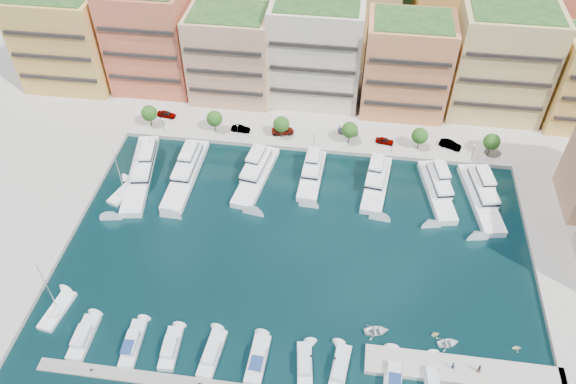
# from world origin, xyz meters

# --- Properties ---
(ground) EXTENTS (400.00, 400.00, 0.00)m
(ground) POSITION_xyz_m (0.00, 0.00, 0.00)
(ground) COLOR black
(ground) RESTS_ON ground
(north_quay) EXTENTS (220.00, 64.00, 2.00)m
(north_quay) POSITION_xyz_m (0.00, 62.00, 0.00)
(north_quay) COLOR #9E998E
(north_quay) RESTS_ON ground
(hillside) EXTENTS (240.00, 40.00, 58.00)m
(hillside) POSITION_xyz_m (0.00, 110.00, 0.00)
(hillside) COLOR #1B3716
(hillside) RESTS_ON ground
(finger_pier) EXTENTS (32.00, 5.00, 2.00)m
(finger_pier) POSITION_xyz_m (30.00, -22.00, 0.00)
(finger_pier) COLOR #9E998E
(finger_pier) RESTS_ON ground
(apartment_0) EXTENTS (22.00, 16.50, 24.80)m
(apartment_0) POSITION_xyz_m (-66.00, 49.99, 13.31)
(apartment_0) COLOR gold
(apartment_0) RESTS_ON north_quay
(apartment_1) EXTENTS (20.00, 16.50, 26.80)m
(apartment_1) POSITION_xyz_m (-44.00, 51.99, 14.31)
(apartment_1) COLOR #DA5A48
(apartment_1) RESTS_ON north_quay
(apartment_2) EXTENTS (20.00, 15.50, 22.80)m
(apartment_2) POSITION_xyz_m (-23.00, 49.99, 12.31)
(apartment_2) COLOR tan
(apartment_2) RESTS_ON north_quay
(apartment_3) EXTENTS (22.00, 16.50, 25.80)m
(apartment_3) POSITION_xyz_m (-2.00, 51.99, 13.81)
(apartment_3) COLOR beige
(apartment_3) RESTS_ON north_quay
(apartment_4) EXTENTS (20.00, 15.50, 23.80)m
(apartment_4) POSITION_xyz_m (20.00, 49.99, 12.81)
(apartment_4) COLOR #DA8D51
(apartment_4) RESTS_ON north_quay
(apartment_5) EXTENTS (22.00, 16.50, 26.80)m
(apartment_5) POSITION_xyz_m (42.00, 51.99, 14.31)
(apartment_5) COLOR tan
(apartment_5) RESTS_ON north_quay
(backblock_2) EXTENTS (26.00, 18.00, 30.00)m
(backblock_2) POSITION_xyz_m (5.00, 74.00, 16.00)
(backblock_2) COLOR tan
(backblock_2) RESTS_ON north_quay
(backblock_3) EXTENTS (26.00, 18.00, 30.00)m
(backblock_3) POSITION_xyz_m (35.00, 74.00, 16.00)
(backblock_3) COLOR gold
(backblock_3) RESTS_ON north_quay
(tree_0) EXTENTS (3.80, 3.80, 5.65)m
(tree_0) POSITION_xyz_m (-40.00, 33.50, 4.74)
(tree_0) COLOR #473323
(tree_0) RESTS_ON north_quay
(tree_1) EXTENTS (3.80, 3.80, 5.65)m
(tree_1) POSITION_xyz_m (-24.00, 33.50, 4.74)
(tree_1) COLOR #473323
(tree_1) RESTS_ON north_quay
(tree_2) EXTENTS (3.80, 3.80, 5.65)m
(tree_2) POSITION_xyz_m (-8.00, 33.50, 4.74)
(tree_2) COLOR #473323
(tree_2) RESTS_ON north_quay
(tree_3) EXTENTS (3.80, 3.80, 5.65)m
(tree_3) POSITION_xyz_m (8.00, 33.50, 4.74)
(tree_3) COLOR #473323
(tree_3) RESTS_ON north_quay
(tree_4) EXTENTS (3.80, 3.80, 5.65)m
(tree_4) POSITION_xyz_m (24.00, 33.50, 4.74)
(tree_4) COLOR #473323
(tree_4) RESTS_ON north_quay
(tree_5) EXTENTS (3.80, 3.80, 5.65)m
(tree_5) POSITION_xyz_m (40.00, 33.50, 4.74)
(tree_5) COLOR #473323
(tree_5) RESTS_ON north_quay
(lamppost_0) EXTENTS (0.30, 0.30, 4.20)m
(lamppost_0) POSITION_xyz_m (-36.00, 31.20, 3.83)
(lamppost_0) COLOR black
(lamppost_0) RESTS_ON north_quay
(lamppost_1) EXTENTS (0.30, 0.30, 4.20)m
(lamppost_1) POSITION_xyz_m (-18.00, 31.20, 3.83)
(lamppost_1) COLOR black
(lamppost_1) RESTS_ON north_quay
(lamppost_2) EXTENTS (0.30, 0.30, 4.20)m
(lamppost_2) POSITION_xyz_m (0.00, 31.20, 3.83)
(lamppost_2) COLOR black
(lamppost_2) RESTS_ON north_quay
(lamppost_3) EXTENTS (0.30, 0.30, 4.20)m
(lamppost_3) POSITION_xyz_m (18.00, 31.20, 3.83)
(lamppost_3) COLOR black
(lamppost_3) RESTS_ON north_quay
(lamppost_4) EXTENTS (0.30, 0.30, 4.20)m
(lamppost_4) POSITION_xyz_m (36.00, 31.20, 3.83)
(lamppost_4) COLOR black
(lamppost_4) RESTS_ON north_quay
(yacht_0) EXTENTS (8.55, 25.73, 7.30)m
(yacht_0) POSITION_xyz_m (-37.17, 17.40, 1.21)
(yacht_0) COLOR white
(yacht_0) RESTS_ON ground
(yacht_1) EXTENTS (5.23, 23.06, 7.30)m
(yacht_1) POSITION_xyz_m (-27.15, 18.41, 1.09)
(yacht_1) COLOR white
(yacht_1) RESTS_ON ground
(yacht_2) EXTENTS (7.76, 20.36, 7.30)m
(yacht_2) POSITION_xyz_m (-11.61, 19.90, 1.21)
(yacht_2) COLOR white
(yacht_2) RESTS_ON ground
(yacht_3) EXTENTS (5.07, 16.14, 7.30)m
(yacht_3) POSITION_xyz_m (0.60, 21.69, 1.21)
(yacht_3) COLOR white
(yacht_3) RESTS_ON ground
(yacht_4) EXTENTS (6.65, 18.33, 7.30)m
(yacht_4) POSITION_xyz_m (14.86, 20.75, 1.09)
(yacht_4) COLOR white
(yacht_4) RESTS_ON ground
(yacht_5) EXTENTS (7.74, 19.08, 7.30)m
(yacht_5) POSITION_xyz_m (27.81, 20.47, 1.21)
(yacht_5) COLOR white
(yacht_5) RESTS_ON ground
(yacht_6) EXTENTS (8.17, 21.17, 7.30)m
(yacht_6) POSITION_xyz_m (36.91, 19.52, 1.21)
(yacht_6) COLOR white
(yacht_6) RESTS_ON ground
(cruiser_0) EXTENTS (2.93, 8.72, 2.55)m
(cruiser_0) POSITION_xyz_m (-33.56, -24.60, 0.55)
(cruiser_0) COLOR silver
(cruiser_0) RESTS_ON ground
(cruiser_1) EXTENTS (3.04, 9.18, 2.66)m
(cruiser_1) POSITION_xyz_m (-24.87, -24.62, 0.57)
(cruiser_1) COLOR silver
(cruiser_1) RESTS_ON ground
(cruiser_2) EXTENTS (3.01, 8.11, 2.55)m
(cruiser_2) POSITION_xyz_m (-18.30, -24.59, 0.55)
(cruiser_2) COLOR silver
(cruiser_2) RESTS_ON ground
(cruiser_3) EXTENTS (3.39, 9.13, 2.55)m
(cruiser_3) POSITION_xyz_m (-11.21, -24.60, 0.55)
(cruiser_3) COLOR silver
(cruiser_3) RESTS_ON ground
(cruiser_4) EXTENTS (3.16, 8.94, 2.66)m
(cruiser_4) POSITION_xyz_m (-3.51, -24.62, 0.57)
(cruiser_4) COLOR silver
(cruiser_4) RESTS_ON ground
(cruiser_5) EXTENTS (3.47, 8.39, 2.55)m
(cruiser_5) POSITION_xyz_m (4.26, -24.59, 0.55)
(cruiser_5) COLOR silver
(cruiser_5) RESTS_ON ground
(cruiser_6) EXTENTS (3.57, 9.20, 2.55)m
(cruiser_6) POSITION_xyz_m (9.98, -24.60, 0.55)
(cruiser_6) COLOR silver
(cruiser_6) RESTS_ON ground
(cruiser_7) EXTENTS (3.33, 9.27, 2.66)m
(cruiser_7) POSITION_xyz_m (18.57, -24.62, 0.57)
(cruiser_7) COLOR silver
(cruiser_7) RESTS_ON ground
(cruiser_8) EXTENTS (3.34, 9.37, 2.55)m
(cruiser_8) POSITION_xyz_m (24.72, -24.60, 0.55)
(cruiser_8) COLOR silver
(cruiser_8) RESTS_ON ground
(sailboat_2) EXTENTS (5.23, 8.71, 13.20)m
(sailboat_2) POSITION_xyz_m (-39.05, 10.72, 0.32)
(sailboat_2) COLOR white
(sailboat_2) RESTS_ON ground
(sailboat_0) EXTENTS (4.03, 8.69, 13.20)m
(sailboat_0) POSITION_xyz_m (-40.38, -19.97, 0.32)
(sailboat_0) COLOR white
(sailboat_0) RESTS_ON ground
(tender_0) EXTENTS (4.84, 3.92, 0.88)m
(tender_0) POSITION_xyz_m (15.78, -16.47, 0.44)
(tender_0) COLOR white
(tender_0) RESTS_ON ground
(tender_1) EXTENTS (2.07, 1.97, 0.86)m
(tender_1) POSITION_xyz_m (25.73, -15.75, 0.43)
(tender_1) COLOR beige
(tender_1) RESTS_ON ground
(tender_3) EXTENTS (1.84, 1.66, 0.85)m
(tender_3) POSITION_xyz_m (39.10, -16.53, 0.43)
(tender_3) COLOR #EFEBB6
(tender_3) RESTS_ON ground
(tender_2) EXTENTS (4.27, 3.56, 0.76)m
(tender_2) POSITION_xyz_m (27.81, -17.16, 0.38)
(tender_2) COLOR white
(tender_2) RESTS_ON ground
(car_0) EXTENTS (4.83, 2.43, 1.58)m
(car_0) POSITION_xyz_m (-37.41, 37.53, 1.79)
(car_0) COLOR gray
(car_0) RESTS_ON north_quay
(car_1) EXTENTS (4.63, 1.87, 1.49)m
(car_1) POSITION_xyz_m (-18.04, 34.26, 1.75)
(car_1) COLOR gray
(car_1) RESTS_ON north_quay
(car_2) EXTENTS (5.75, 3.55, 1.48)m
(car_2) POSITION_xyz_m (-7.88, 34.89, 1.74)
(car_2) COLOR gray
(car_2) RESTS_ON north_quay
(car_3) EXTENTS (5.06, 2.32, 1.44)m
(car_3) POSITION_xyz_m (7.71, 36.97, 1.72)
(car_3) COLOR gray
(car_3) RESTS_ON north_quay
(car_4) EXTENTS (4.46, 2.35, 1.44)m
(car_4) POSITION_xyz_m (16.36, 34.44, 1.72)
(car_4) COLOR gray
(car_4) RESTS_ON north_quay
(car_5) EXTENTS (5.38, 3.51, 1.67)m
(car_5) POSITION_xyz_m (31.48, 34.91, 1.84)
(car_5) COLOR gray
(car_5) RESTS_ON north_quay
(person_0) EXTENTS (0.63, 0.75, 1.75)m
(person_0) POSITION_xyz_m (27.97, -22.09, 1.88)
(person_0) COLOR #233246
(person_0) RESTS_ON finger_pier
(person_1) EXTENTS (0.92, 0.73, 1.85)m
(person_1) POSITION_xyz_m (31.98, -22.09, 1.93)
(person_1) COLOR #4C322D
(person_1) RESTS_ON finger_pier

